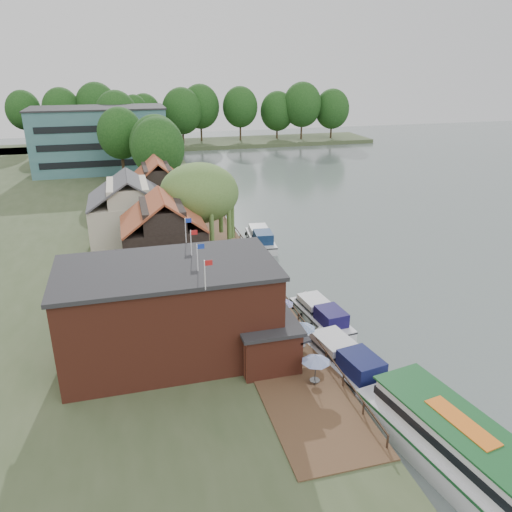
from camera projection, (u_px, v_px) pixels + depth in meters
ground at (360, 332)px, 42.59m from camera, size 260.00×260.00×0.00m
land_bank at (38, 230)px, 66.58m from camera, size 50.00×140.00×1.00m
quay_deck at (242, 283)px, 49.25m from camera, size 6.00×50.00×0.10m
quay_rail at (267, 274)px, 50.19m from camera, size 0.20×49.00×1.00m
pub at (197, 308)px, 36.60m from camera, size 20.00×11.00×7.30m
hotel_block at (100, 139)px, 97.52m from camera, size 25.40×12.40×12.30m
cottage_a at (164, 237)px, 49.61m from camera, size 8.60×7.60×8.50m
cottage_b at (129, 211)px, 57.87m from camera, size 9.60×8.60×8.50m
cottage_c at (158, 191)px, 66.92m from camera, size 7.60×7.60×8.50m
willow at (200, 210)px, 54.84m from camera, size 8.60×8.60×10.43m
umbrella_0 at (315, 370)px, 33.39m from camera, size 1.96×1.96×2.38m
umbrella_1 at (301, 336)px, 37.48m from camera, size 2.09×2.09×2.38m
umbrella_2 at (278, 324)px, 39.12m from camera, size 2.21×2.21×2.38m
umbrella_3 at (281, 311)px, 41.21m from camera, size 2.09×2.09×2.38m
umbrella_4 at (259, 296)px, 43.77m from camera, size 2.04×2.04×2.38m
umbrella_5 at (260, 279)px, 47.16m from camera, size 2.22×2.22×2.38m
cruiser_0 at (345, 358)px, 36.63m from camera, size 4.85×10.47×2.45m
cruiser_1 at (321, 313)px, 43.47m from camera, size 3.89×9.35×2.17m
cruiser_2 at (261, 236)px, 62.14m from camera, size 4.02×9.78×2.29m
tour_boat at (468, 454)px, 27.13m from camera, size 6.78×15.62×3.30m
swan at (433, 448)px, 29.50m from camera, size 0.44×0.44×0.44m
bank_tree_0 at (159, 160)px, 76.25m from camera, size 8.05×8.05×12.84m
bank_tree_1 at (157, 153)px, 82.70m from camera, size 8.66×8.66×12.51m
bank_tree_2 at (121, 146)px, 86.32m from camera, size 7.68×7.68×13.33m
bank_tree_3 at (118, 127)px, 105.12m from camera, size 8.66×8.66×14.94m
bank_tree_4 at (142, 130)px, 112.71m from camera, size 8.23×8.23×11.52m
bank_tree_5 at (135, 122)px, 122.23m from camera, size 6.18×6.18×12.94m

